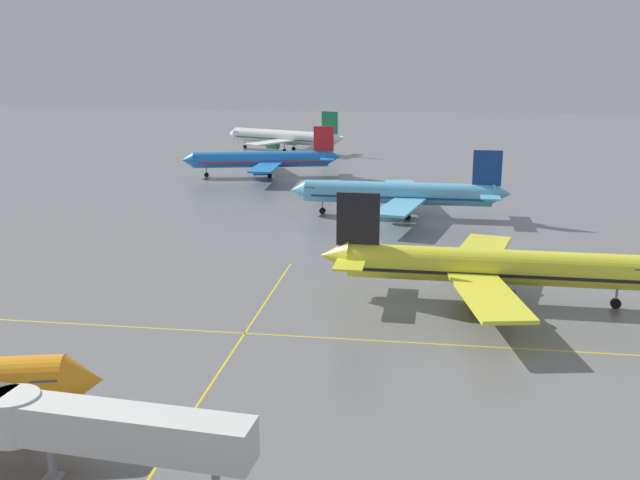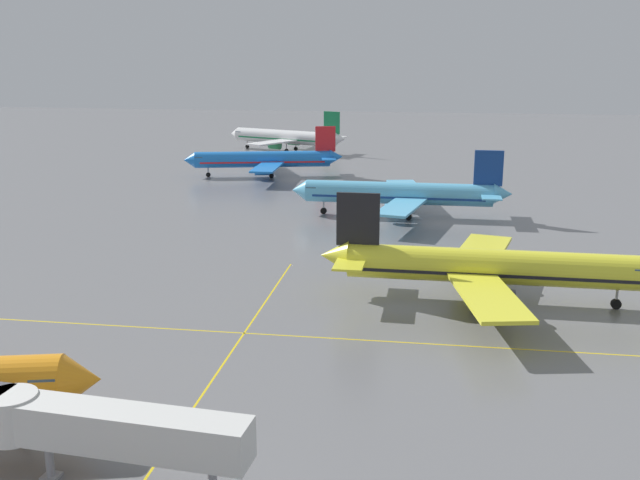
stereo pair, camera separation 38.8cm
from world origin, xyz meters
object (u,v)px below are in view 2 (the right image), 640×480
airliner_far_left_stand (265,160)px  airliner_far_right_stand (287,137)px  airliner_second_row (489,267)px  jet_bridge (91,427)px  airliner_third_row (401,194)px

airliner_far_left_stand → airliner_far_right_stand: airliner_far_right_stand is taller
airliner_second_row → airliner_far_left_stand: 87.46m
airliner_second_row → jet_bridge: 47.74m
airliner_second_row → jet_bridge: airliner_second_row is taller
airliner_second_row → jet_bridge: size_ratio=2.05×
airliner_second_row → airliner_far_right_stand: (-45.40, 116.78, -0.18)m
airliner_far_right_stand → jet_bridge: size_ratio=1.90×
airliner_second_row → jet_bridge: (-26.84, -39.48, 0.08)m
airliner_second_row → airliner_third_row: size_ratio=1.04×
airliner_second_row → airliner_far_left_stand: airliner_second_row is taller
jet_bridge → airliner_far_right_stand: bearing=96.8°
airliner_second_row → airliner_far_right_stand: bearing=111.2°
airliner_second_row → airliner_far_left_stand: (-42.21, 76.61, -0.34)m
airliner_far_left_stand → airliner_far_right_stand: bearing=94.5°
airliner_second_row → airliner_third_row: airliner_second_row is taller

